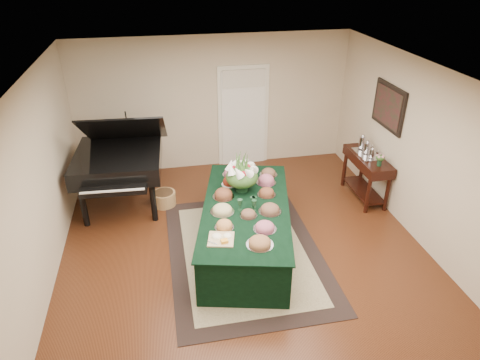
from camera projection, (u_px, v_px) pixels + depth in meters
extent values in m
plane|color=black|center=(244.00, 248.00, 6.65)|extent=(6.00, 6.00, 0.00)
cube|color=black|center=(245.00, 252.00, 6.57)|extent=(2.27, 3.18, 0.01)
cube|color=beige|center=(245.00, 251.00, 6.56)|extent=(1.82, 2.73, 0.01)
cube|color=white|center=(243.00, 116.00, 8.82)|extent=(1.05, 0.04, 2.10)
cube|color=white|center=(243.00, 119.00, 8.82)|extent=(0.90, 0.06, 2.00)
cube|color=black|center=(246.00, 227.00, 6.52)|extent=(1.79, 2.84, 0.73)
cube|color=black|center=(246.00, 207.00, 6.34)|extent=(1.86, 2.91, 0.02)
cylinder|color=silver|center=(224.00, 227.00, 5.85)|extent=(0.27, 0.27, 0.01)
ellipsoid|color=#D58E4C|center=(224.00, 224.00, 5.83)|extent=(0.22, 0.22, 0.08)
cylinder|color=silver|center=(270.00, 211.00, 6.20)|extent=(0.34, 0.34, 0.01)
ellipsoid|color=brown|center=(270.00, 209.00, 6.18)|extent=(0.27, 0.27, 0.08)
cylinder|color=#AEB8AF|center=(229.00, 184.00, 6.90)|extent=(0.25, 0.25, 0.01)
ellipsoid|color=maroon|center=(229.00, 181.00, 6.88)|extent=(0.20, 0.20, 0.11)
cylinder|color=silver|center=(268.00, 175.00, 7.19)|extent=(0.30, 0.30, 0.01)
ellipsoid|color=brown|center=(269.00, 172.00, 7.17)|extent=(0.24, 0.24, 0.08)
cylinder|color=silver|center=(260.00, 245.00, 5.51)|extent=(0.36, 0.36, 0.01)
ellipsoid|color=#9A653D|center=(260.00, 242.00, 5.49)|extent=(0.29, 0.29, 0.08)
cylinder|color=silver|center=(222.00, 212.00, 6.19)|extent=(0.35, 0.35, 0.01)
ellipsoid|color=#D1C282|center=(222.00, 209.00, 6.17)|extent=(0.29, 0.29, 0.08)
cylinder|color=silver|center=(231.00, 174.00, 7.20)|extent=(0.29, 0.29, 0.01)
ellipsoid|color=#BF5F79|center=(231.00, 172.00, 7.18)|extent=(0.23, 0.23, 0.07)
cylinder|color=silver|center=(267.00, 195.00, 6.62)|extent=(0.29, 0.29, 0.01)
ellipsoid|color=brown|center=(267.00, 192.00, 6.59)|extent=(0.24, 0.24, 0.08)
cylinder|color=silver|center=(266.00, 183.00, 6.95)|extent=(0.32, 0.32, 0.01)
ellipsoid|color=#BF5F79|center=(266.00, 180.00, 6.92)|extent=(0.27, 0.27, 0.10)
cylinder|color=silver|center=(248.00, 216.00, 6.10)|extent=(0.26, 0.26, 0.01)
ellipsoid|color=brown|center=(248.00, 213.00, 6.08)|extent=(0.21, 0.21, 0.07)
cylinder|color=silver|center=(223.00, 197.00, 6.56)|extent=(0.33, 0.33, 0.01)
ellipsoid|color=brown|center=(223.00, 194.00, 6.53)|extent=(0.27, 0.27, 0.10)
cylinder|color=silver|center=(265.00, 229.00, 5.81)|extent=(0.32, 0.32, 0.01)
ellipsoid|color=#BF5F79|center=(265.00, 226.00, 5.79)|extent=(0.26, 0.26, 0.08)
cube|color=tan|center=(221.00, 239.00, 5.60)|extent=(0.40, 0.40, 0.02)
ellipsoid|color=white|center=(217.00, 234.00, 5.62)|extent=(0.14, 0.14, 0.08)
ellipsoid|color=white|center=(227.00, 234.00, 5.63)|extent=(0.12, 0.12, 0.07)
cube|color=#FFA628|center=(224.00, 241.00, 5.51)|extent=(0.10, 0.08, 0.05)
cylinder|color=#163820|center=(242.00, 185.00, 6.70)|extent=(0.20, 0.20, 0.20)
ellipsoid|color=#335D25|center=(242.00, 177.00, 6.63)|extent=(0.50, 0.50, 0.33)
cylinder|color=black|center=(84.00, 207.00, 7.04)|extent=(0.10, 0.10, 0.72)
cylinder|color=black|center=(153.00, 202.00, 7.18)|extent=(0.10, 0.10, 0.72)
cylinder|color=black|center=(126.00, 169.00, 8.23)|extent=(0.10, 0.10, 0.72)
cube|color=black|center=(119.00, 160.00, 7.40)|extent=(1.53, 1.63, 0.31)
cube|color=black|center=(114.00, 191.00, 6.68)|extent=(1.04, 0.28, 0.10)
cube|color=black|center=(125.00, 129.00, 7.30)|extent=(1.45, 1.20, 0.80)
cylinder|color=#9B6E3E|center=(164.00, 199.00, 7.71)|extent=(0.41, 0.41, 0.26)
cylinder|color=black|center=(368.00, 196.00, 7.39)|extent=(0.07, 0.07, 0.67)
cylinder|color=black|center=(387.00, 194.00, 7.46)|extent=(0.07, 0.07, 0.67)
cylinder|color=black|center=(344.00, 170.00, 8.26)|extent=(0.07, 0.07, 0.67)
cylinder|color=black|center=(362.00, 168.00, 8.32)|extent=(0.07, 0.07, 0.67)
cube|color=black|center=(368.00, 161.00, 7.65)|extent=(0.45, 1.18, 0.18)
cube|color=black|center=(363.00, 190.00, 7.94)|extent=(0.38, 1.04, 0.03)
cube|color=silver|center=(367.00, 154.00, 7.67)|extent=(0.34, 0.58, 0.02)
cylinder|color=#163820|center=(379.00, 163.00, 7.25)|extent=(0.08, 0.08, 0.11)
ellipsoid|color=pink|center=(380.00, 157.00, 7.20)|extent=(0.17, 0.17, 0.11)
cube|color=black|center=(389.00, 107.00, 7.21)|extent=(0.04, 0.95, 0.75)
cube|color=#501520|center=(387.00, 107.00, 7.21)|extent=(0.01, 0.82, 0.62)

